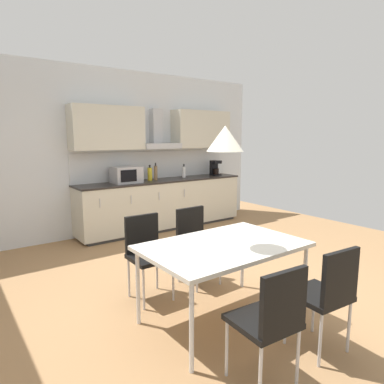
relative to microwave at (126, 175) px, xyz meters
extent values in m
cube|color=#9E754C|center=(-0.19, -2.67, -1.06)|extent=(7.97, 8.91, 0.02)
cube|color=silver|center=(-0.19, 0.35, 0.37)|extent=(6.38, 0.10, 2.83)
cube|color=#333333|center=(0.73, 0.00, -1.02)|extent=(3.07, 0.54, 0.05)
cube|color=beige|center=(0.73, 0.00, -0.58)|extent=(3.20, 0.59, 0.83)
cube|color=#282321|center=(0.73, 0.00, -0.16)|extent=(3.22, 0.61, 0.03)
cube|color=silver|center=(-0.61, -0.31, -0.38)|extent=(0.01, 0.01, 0.14)
cube|color=silver|center=(-0.07, -0.31, -0.38)|extent=(0.01, 0.01, 0.14)
cube|color=silver|center=(0.46, -0.31, -0.38)|extent=(0.01, 0.01, 0.14)
cube|color=silver|center=(0.99, -0.31, -0.38)|extent=(0.01, 0.01, 0.14)
cube|color=silver|center=(0.73, 0.29, 0.11)|extent=(3.20, 0.02, 0.51)
cube|color=beige|center=(-0.26, 0.13, 0.78)|extent=(1.23, 0.34, 0.72)
cube|color=beige|center=(1.71, 0.13, 0.78)|extent=(1.23, 0.34, 0.72)
cube|color=#B7BABF|center=(0.73, 0.11, 0.47)|extent=(0.73, 0.40, 0.10)
cube|color=#B7BABF|center=(0.73, 0.22, 0.81)|extent=(0.20, 0.16, 0.67)
cube|color=#ADADB2|center=(0.00, 0.00, 0.00)|extent=(0.48, 0.34, 0.28)
cube|color=black|center=(-0.04, -0.17, 0.00)|extent=(0.29, 0.01, 0.20)
cube|color=black|center=(1.99, 0.00, -0.13)|extent=(0.18, 0.18, 0.02)
cylinder|color=black|center=(1.99, -0.01, -0.06)|extent=(0.12, 0.12, 0.12)
cube|color=black|center=(1.99, 0.06, 0.01)|extent=(0.16, 0.08, 0.30)
cube|color=black|center=(1.99, -0.01, 0.13)|extent=(0.18, 0.16, 0.06)
cylinder|color=white|center=(1.24, 0.06, -0.03)|extent=(0.07, 0.07, 0.21)
cylinder|color=black|center=(1.24, 0.06, 0.10)|extent=(0.03, 0.03, 0.05)
cylinder|color=brown|center=(0.60, 0.04, -0.01)|extent=(0.06, 0.06, 0.26)
cylinder|color=black|center=(0.60, 0.04, 0.15)|extent=(0.03, 0.03, 0.06)
cylinder|color=yellow|center=(0.49, 0.06, -0.03)|extent=(0.08, 0.08, 0.23)
cylinder|color=black|center=(0.49, 0.06, 0.11)|extent=(0.03, 0.03, 0.05)
cube|color=silver|center=(-0.56, -3.11, -0.33)|extent=(1.43, 0.93, 0.04)
cylinder|color=silver|center=(-1.21, -3.52, -0.70)|extent=(0.04, 0.04, 0.70)
cylinder|color=silver|center=(0.10, -3.52, -0.70)|extent=(0.04, 0.04, 0.70)
cylinder|color=silver|center=(-1.21, -2.71, -0.70)|extent=(0.04, 0.04, 0.70)
cylinder|color=silver|center=(0.10, -2.71, -0.70)|extent=(0.04, 0.04, 0.70)
cube|color=black|center=(-0.24, -2.35, -0.60)|extent=(0.41, 0.41, 0.04)
cube|color=black|center=(-0.24, -2.17, -0.38)|extent=(0.38, 0.05, 0.40)
cylinder|color=silver|center=(-0.06, -2.51, -0.83)|extent=(0.02, 0.02, 0.43)
cylinder|color=silver|center=(-0.40, -2.52, -0.83)|extent=(0.02, 0.02, 0.43)
cylinder|color=silver|center=(-0.07, -2.17, -0.83)|extent=(0.02, 0.02, 0.43)
cylinder|color=silver|center=(-0.41, -2.18, -0.83)|extent=(0.02, 0.02, 0.43)
cube|color=black|center=(-0.88, -2.35, -0.60)|extent=(0.41, 0.41, 0.04)
cube|color=black|center=(-0.88, -2.17, -0.38)|extent=(0.38, 0.05, 0.40)
cylinder|color=silver|center=(-0.71, -2.52, -0.83)|extent=(0.02, 0.02, 0.43)
cylinder|color=silver|center=(-1.05, -2.51, -0.83)|extent=(0.02, 0.02, 0.43)
cylinder|color=silver|center=(-0.71, -2.18, -0.83)|extent=(0.02, 0.02, 0.43)
cylinder|color=silver|center=(-1.05, -2.17, -0.83)|extent=(0.02, 0.02, 0.43)
cube|color=black|center=(-0.88, -3.88, -0.60)|extent=(0.43, 0.43, 0.04)
cube|color=black|center=(-0.89, -4.06, -0.38)|extent=(0.38, 0.07, 0.40)
cylinder|color=silver|center=(-1.04, -3.70, -0.83)|extent=(0.02, 0.02, 0.43)
cylinder|color=silver|center=(-0.70, -3.72, -0.83)|extent=(0.02, 0.02, 0.43)
cylinder|color=silver|center=(-1.06, -4.04, -0.83)|extent=(0.02, 0.02, 0.43)
cylinder|color=silver|center=(-0.72, -4.06, -0.83)|extent=(0.02, 0.02, 0.43)
cube|color=black|center=(-0.24, -3.88, -0.60)|extent=(0.43, 0.43, 0.04)
cube|color=black|center=(-0.25, -4.06, -0.38)|extent=(0.38, 0.07, 0.40)
cylinder|color=silver|center=(-0.39, -3.70, -0.83)|extent=(0.02, 0.02, 0.43)
cylinder|color=silver|center=(-0.05, -3.73, -0.83)|extent=(0.02, 0.02, 0.43)
cylinder|color=silver|center=(-0.42, -4.04, -0.83)|extent=(0.02, 0.02, 0.43)
cylinder|color=silver|center=(-0.08, -4.07, -0.83)|extent=(0.02, 0.02, 0.43)
cone|color=silver|center=(-0.56, -3.11, 0.63)|extent=(0.32, 0.32, 0.22)
camera|label=1|loc=(-2.54, -5.33, 0.64)|focal=32.00mm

